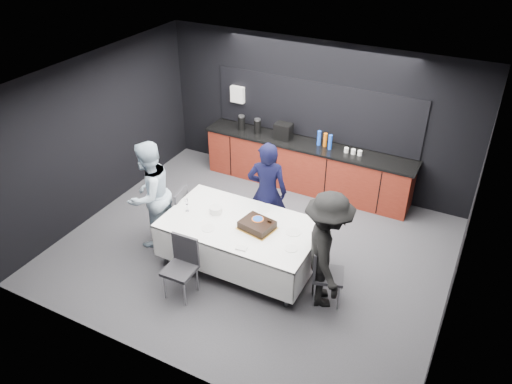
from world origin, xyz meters
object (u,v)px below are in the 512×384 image
at_px(person_right, 327,251).
at_px(chair_near, 182,262).
at_px(party_table, 241,231).
at_px(plate_stack, 216,210).
at_px(champagne_flute, 187,202).
at_px(chair_right, 323,270).
at_px(person_left, 150,194).
at_px(person_center, 267,192).
at_px(chair_left, 176,210).
at_px(cake_assembly, 257,225).

bearing_deg(person_right, chair_near, 83.66).
bearing_deg(party_table, plate_stack, 171.36).
xyz_separation_m(plate_stack, chair_near, (0.02, -0.98, -0.30)).
bearing_deg(person_right, party_table, 55.31).
bearing_deg(champagne_flute, plate_stack, 21.05).
bearing_deg(chair_near, chair_right, 22.65).
height_order(champagne_flute, person_left, person_left).
distance_m(chair_right, chair_near, 1.98).
xyz_separation_m(party_table, person_left, (-1.57, -0.12, 0.26)).
height_order(person_center, person_left, person_left).
relative_size(champagne_flute, person_left, 0.12).
xyz_separation_m(chair_left, chair_near, (0.84, -1.05, 0.00)).
relative_size(chair_near, person_center, 0.53).
xyz_separation_m(chair_right, person_right, (0.03, -0.01, 0.35)).
bearing_deg(chair_left, champagne_flute, -30.50).
height_order(cake_assembly, chair_right, cake_assembly).
xyz_separation_m(chair_near, person_center, (0.49, 1.72, 0.34)).
bearing_deg(plate_stack, person_right, -6.92).
relative_size(cake_assembly, plate_stack, 2.89).
relative_size(person_left, person_right, 1.01).
bearing_deg(person_center, party_table, 69.22).
height_order(champagne_flute, chair_left, champagne_flute).
bearing_deg(person_left, champagne_flute, 96.70).
distance_m(plate_stack, person_left, 1.12).
bearing_deg(person_center, person_left, 12.07).
height_order(plate_stack, person_right, person_right).
height_order(party_table, person_center, person_center).
bearing_deg(chair_left, cake_assembly, -5.42).
height_order(chair_right, person_center, person_center).
relative_size(chair_near, person_right, 0.52).
height_order(cake_assembly, person_center, person_center).
distance_m(party_table, chair_right, 1.39).
bearing_deg(party_table, cake_assembly, -0.54).
bearing_deg(chair_near, person_right, 22.01).
height_order(party_table, person_right, person_right).
relative_size(chair_right, person_left, 0.52).
bearing_deg(chair_near, cake_assembly, 51.26).
xyz_separation_m(plate_stack, chair_right, (1.85, -0.22, -0.30)).
distance_m(party_table, plate_stack, 0.51).
xyz_separation_m(cake_assembly, person_center, (-0.24, 0.82, 0.04)).
distance_m(party_table, person_left, 1.60).
height_order(cake_assembly, person_left, person_left).
distance_m(chair_right, person_center, 1.68).
bearing_deg(chair_left, chair_right, -6.21).
bearing_deg(person_left, party_table, 98.54).
height_order(plate_stack, chair_left, chair_left).
xyz_separation_m(cake_assembly, chair_right, (1.10, -0.14, -0.31)).
xyz_separation_m(person_center, person_right, (1.37, -0.97, 0.01)).
bearing_deg(plate_stack, champagne_flute, -158.95).
bearing_deg(person_center, champagne_flute, 26.16).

